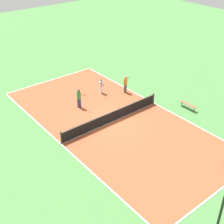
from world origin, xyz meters
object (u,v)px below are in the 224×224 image
player_far_green (79,97)px  fence_post_back_right (220,214)px  tennis_net (112,116)px  tennis_ball_far_baseline (100,117)px  bench (188,105)px  player_center_orange (125,83)px  tennis_ball_left_sideline (74,114)px  player_far_white (101,85)px

player_far_green → fence_post_back_right: fence_post_back_right is taller
tennis_net → tennis_ball_far_baseline: 1.22m
bench → player_center_orange: player_center_orange is taller
tennis_ball_left_sideline → player_far_white: bearing=-159.2°
player_center_orange → tennis_ball_left_sideline: size_ratio=24.62×
tennis_net → player_far_white: bearing=-117.4°
bench → tennis_ball_left_sideline: (8.15, -5.37, -0.33)m
tennis_net → player_far_green: bearing=-77.5°
player_far_white → tennis_net: bearing=-3.9°
tennis_net → tennis_ball_left_sideline: tennis_net is taller
tennis_net → tennis_ball_far_baseline: bearing=-70.3°
player_far_green → player_center_orange: bearing=66.7°
player_far_green → fence_post_back_right: size_ratio=0.34×
fence_post_back_right → bench: bearing=-135.9°
tennis_ball_left_sideline → fence_post_back_right: size_ratio=0.01×
bench → player_center_orange: bearing=-158.5°
tennis_ball_left_sideline → player_far_green: bearing=-148.2°
player_far_white → player_far_green: bearing=-49.9°
player_far_green → tennis_ball_far_baseline: player_far_green is taller
tennis_net → bench: bearing=158.6°
tennis_ball_far_baseline → fence_post_back_right: size_ratio=0.01×
player_center_orange → bench: bearing=-95.2°
player_far_green → tennis_ball_left_sideline: bearing=-77.1°
player_center_orange → fence_post_back_right: (7.56, 15.11, 1.56)m
tennis_ball_left_sideline → player_center_orange: bearing=-177.5°
bench → fence_post_back_right: (9.78, 9.49, 2.15)m
player_center_orange → tennis_ball_left_sideline: player_center_orange is taller
player_far_white → fence_post_back_right: 17.46m
tennis_net → player_far_green: (0.78, -3.51, 0.51)m
tennis_ball_far_baseline → tennis_ball_left_sideline: same height
tennis_net → player_center_orange: (-4.13, -3.14, 0.46)m
player_center_orange → player_far_white: size_ratio=1.17×
tennis_ball_left_sideline → tennis_net: bearing=122.0°
player_far_white → tennis_ball_far_baseline: (2.68, 3.37, -0.77)m
player_center_orange → tennis_ball_far_baseline: 5.05m
tennis_net → player_center_orange: player_center_orange is taller
player_far_green → tennis_ball_far_baseline: bearing=-9.7°
player_far_green → player_far_white: bearing=87.8°
tennis_net → fence_post_back_right: fence_post_back_right is taller
tennis_ball_left_sideline → tennis_ball_far_baseline: bearing=128.0°
fence_post_back_right → player_far_white: bearing=-109.2°
player_far_green → tennis_ball_left_sideline: 1.55m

